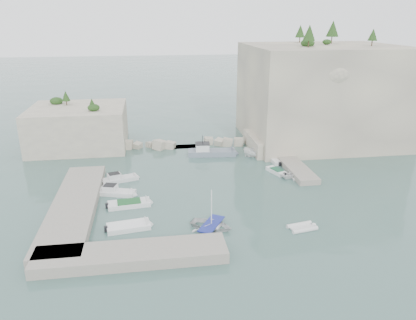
{
  "coord_description": "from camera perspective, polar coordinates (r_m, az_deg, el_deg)",
  "views": [
    {
      "loc": [
        -7.66,
        -46.09,
        21.74
      ],
      "look_at": [
        0.0,
        6.0,
        3.0
      ],
      "focal_mm": 35.0,
      "sensor_mm": 36.0,
      "label": 1
    }
  ],
  "objects": [
    {
      "name": "work_boat",
      "position": [
        67.17,
        0.55,
        0.7
      ],
      "size": [
        8.76,
        3.3,
        2.2
      ],
      "primitive_type": null,
      "rotation": [
        0.0,
        0.0,
        -0.09
      ],
      "color": "slate",
      "rests_on": "ground"
    },
    {
      "name": "motorboat_b",
      "position": [
        53.83,
        -12.81,
        -4.75
      ],
      "size": [
        5.72,
        3.32,
        1.4
      ],
      "primitive_type": null,
      "rotation": [
        0.0,
        0.0,
        -0.3
      ],
      "color": "silver",
      "rests_on": "ground"
    },
    {
      "name": "breakwater",
      "position": [
        71.58,
        -2.66,
        2.47
      ],
      "size": [
        28.0,
        3.0,
        1.4
      ],
      "primitive_type": "cube",
      "color": "beige",
      "rests_on": "ground"
    },
    {
      "name": "motorboat_e",
      "position": [
        45.36,
        -11.09,
        -9.45
      ],
      "size": [
        5.29,
        2.8,
        0.7
      ],
      "primitive_type": null,
      "rotation": [
        0.0,
        0.0,
        0.15
      ],
      "color": "white",
      "rests_on": "ground"
    },
    {
      "name": "ledge_east",
      "position": [
        63.64,
        11.58,
        -0.42
      ],
      "size": [
        3.0,
        16.0,
        0.8
      ],
      "primitive_type": "cube",
      "color": "#9E9689",
      "rests_on": "ground"
    },
    {
      "name": "motorboat_c",
      "position": [
        50.41,
        -11.02,
        -6.35
      ],
      "size": [
        5.73,
        2.63,
        0.7
      ],
      "primitive_type": null,
      "rotation": [
        0.0,
        0.0,
        0.11
      ],
      "color": "silver",
      "rests_on": "ground"
    },
    {
      "name": "ground",
      "position": [
        51.54,
        0.98,
        -5.36
      ],
      "size": [
        400.0,
        400.0,
        0.0
      ],
      "primitive_type": "plane",
      "color": "#43645E",
      "rests_on": "ground"
    },
    {
      "name": "motorboat_a",
      "position": [
        57.94,
        -12.27,
        -2.92
      ],
      "size": [
        5.71,
        3.27,
        1.4
      ],
      "primitive_type": null,
      "rotation": [
        0.0,
        0.0,
        0.32
      ],
      "color": "silver",
      "rests_on": "ground"
    },
    {
      "name": "rowboat_mast",
      "position": [
        43.46,
        0.49,
        -6.57
      ],
      "size": [
        0.1,
        0.1,
        4.2
      ],
      "primitive_type": "cylinder",
      "color": "white",
      "rests_on": "rowboat"
    },
    {
      "name": "tender_east_a",
      "position": [
        58.78,
        11.33,
        -2.52
      ],
      "size": [
        3.35,
        3.07,
        1.49
      ],
      "primitive_type": "imported",
      "rotation": [
        0.0,
        0.0,
        1.83
      ],
      "color": "white",
      "rests_on": "ground"
    },
    {
      "name": "quay_south",
      "position": [
        39.79,
        -10.7,
        -12.97
      ],
      "size": [
        18.0,
        4.0,
        1.1
      ],
      "primitive_type": "cube",
      "color": "#9E9689",
      "rests_on": "ground"
    },
    {
      "name": "rowboat",
      "position": [
        44.66,
        0.48,
        -9.54
      ],
      "size": [
        5.68,
        5.23,
        0.96
      ],
      "primitive_type": "imported",
      "rotation": [
        0.0,
        0.0,
        1.03
      ],
      "color": "silver",
      "rests_on": "ground"
    },
    {
      "name": "tender_east_d",
      "position": [
        66.66,
        7.01,
        0.4
      ],
      "size": [
        5.07,
        3.03,
        1.84
      ],
      "primitive_type": "imported",
      "rotation": [
        0.0,
        0.0,
        1.29
      ],
      "color": "white",
      "rests_on": "ground"
    },
    {
      "name": "quay_west",
      "position": [
        50.69,
        -18.27,
        -6.18
      ],
      "size": [
        5.0,
        24.0,
        1.1
      ],
      "primitive_type": "cube",
      "color": "#9E9689",
      "rests_on": "ground"
    },
    {
      "name": "outcrop_west",
      "position": [
        74.43,
        -17.69,
        4.47
      ],
      "size": [
        16.0,
        14.0,
        7.0
      ],
      "primitive_type": "cube",
      "color": "beige",
      "rests_on": "ground"
    },
    {
      "name": "tender_east_b",
      "position": [
        60.35,
        9.6,
        -1.81
      ],
      "size": [
        2.63,
        4.17,
        0.7
      ],
      "primitive_type": null,
      "rotation": [
        0.0,
        0.0,
        1.92
      ],
      "color": "white",
      "rests_on": "ground"
    },
    {
      "name": "cliff_east",
      "position": [
        76.74,
        15.52,
        8.95
      ],
      "size": [
        26.0,
        22.0,
        17.0
      ],
      "primitive_type": "cube",
      "color": "beige",
      "rests_on": "ground"
    },
    {
      "name": "vegetation",
      "position": [
        75.06,
        11.99,
        16.28
      ],
      "size": [
        53.48,
        13.88,
        13.4
      ],
      "color": "#1E4219",
      "rests_on": "ground"
    },
    {
      "name": "tender_east_c",
      "position": [
        65.0,
        9.36,
        -0.22
      ],
      "size": [
        1.76,
        4.46,
        0.7
      ],
      "primitive_type": null,
      "rotation": [
        0.0,
        0.0,
        1.65
      ],
      "color": "white",
      "rests_on": "ground"
    },
    {
      "name": "inflatable_dinghy",
      "position": [
        45.65,
        13.07,
        -9.41
      ],
      "size": [
        3.51,
        2.17,
        0.44
      ],
      "primitive_type": null,
      "rotation": [
        0.0,
        0.0,
        0.19
      ],
      "color": "silver",
      "rests_on": "ground"
    },
    {
      "name": "cliff_terrace",
      "position": [
        70.39,
        9.09,
        2.41
      ],
      "size": [
        8.0,
        10.0,
        2.5
      ],
      "primitive_type": "cube",
      "color": "beige",
      "rests_on": "ground"
    }
  ]
}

